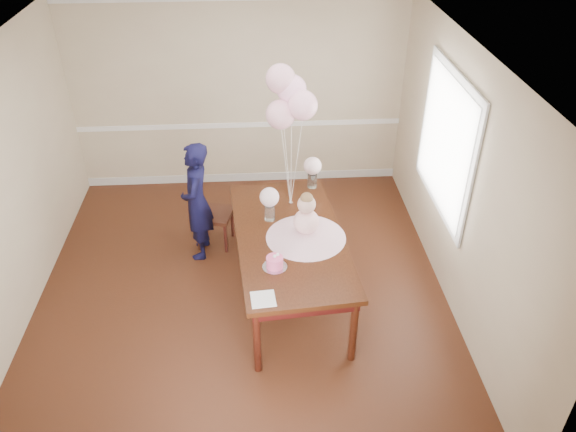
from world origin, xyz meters
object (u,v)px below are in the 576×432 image
Objects in this scene: birthday_cake at (275,262)px; dining_chair_seat at (214,214)px; woman at (197,202)px; dining_table_top at (289,238)px.

birthday_cake is 1.75m from dining_chair_seat.
birthday_cake is 0.39× the size of dining_chair_seat.
dining_chair_seat is 0.40m from woman.
birthday_cake reaches higher than dining_chair_seat.
birthday_cake is at bearing 34.35° from woman.
birthday_cake is (-0.17, -0.51, 0.09)m from dining_table_top.
dining_table_top is at bearing 52.62° from woman.
dining_table_top reaches higher than dining_chair_seat.
dining_table_top is at bearing -37.94° from dining_chair_seat.
birthday_cake is 0.11× the size of woman.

